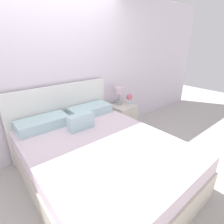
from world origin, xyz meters
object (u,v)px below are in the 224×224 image
at_px(bed, 98,157).
at_px(nightstand, 123,118).
at_px(flower_vase, 129,98).
at_px(table_lamp, 119,93).

relative_size(bed, nightstand, 3.95).
bearing_deg(flower_vase, table_lamp, 148.61).
distance_m(nightstand, flower_vase, 0.44).
relative_size(bed, table_lamp, 6.07).
height_order(table_lamp, flower_vase, table_lamp).
xyz_separation_m(nightstand, flower_vase, (0.17, -0.00, 0.41)).
xyz_separation_m(bed, nightstand, (1.20, 0.79, -0.04)).
bearing_deg(table_lamp, flower_vase, -31.39).
bearing_deg(nightstand, flower_vase, -1.46).
distance_m(bed, flower_vase, 1.61).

